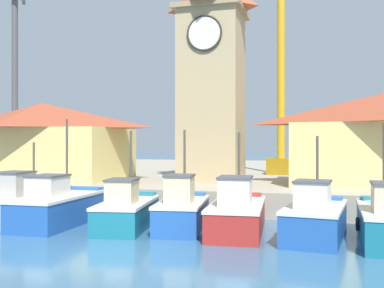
% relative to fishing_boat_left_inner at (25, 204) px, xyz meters
% --- Properties ---
extents(ground_plane, '(300.00, 300.00, 0.00)m').
position_rel_fishing_boat_left_inner_xyz_m(ground_plane, '(6.22, -4.76, -0.77)').
color(ground_plane, '#386689').
extents(quay_wharf, '(120.00, 40.00, 1.23)m').
position_rel_fishing_boat_left_inner_xyz_m(quay_wharf, '(6.22, 23.31, -0.15)').
color(quay_wharf, '#A89E89').
rests_on(quay_wharf, ground).
extents(fishing_boat_left_inner, '(2.27, 4.93, 3.58)m').
position_rel_fishing_boat_left_inner_xyz_m(fishing_boat_left_inner, '(0.00, 0.00, 0.00)').
color(fishing_boat_left_inner, silver).
rests_on(fishing_boat_left_inner, ground).
extents(fishing_boat_mid_left, '(2.29, 5.21, 4.62)m').
position_rel_fishing_boat_left_inner_xyz_m(fishing_boat_mid_left, '(2.07, -0.51, 0.03)').
color(fishing_boat_mid_left, '#2356A8').
rests_on(fishing_boat_mid_left, ground).
extents(fishing_boat_center, '(2.56, 4.91, 4.08)m').
position_rel_fishing_boat_left_inner_xyz_m(fishing_boat_center, '(5.23, -0.41, -0.04)').
color(fishing_boat_center, '#196B7F').
rests_on(fishing_boat_center, ground).
extents(fishing_boat_mid_right, '(2.34, 4.54, 4.10)m').
position_rel_fishing_boat_left_inner_xyz_m(fishing_boat_mid_right, '(7.52, -0.03, 0.01)').
color(fishing_boat_mid_right, '#2356A8').
rests_on(fishing_boat_mid_right, ground).
extents(fishing_boat_right_inner, '(2.40, 5.33, 3.98)m').
position_rel_fishing_boat_left_inner_xyz_m(fishing_boat_right_inner, '(9.81, -0.06, 0.00)').
color(fishing_boat_right_inner, '#AD2823').
rests_on(fishing_boat_right_inner, ground).
extents(fishing_boat_right_outer, '(2.49, 4.71, 3.81)m').
position_rel_fishing_boat_left_inner_xyz_m(fishing_boat_right_outer, '(12.79, -0.48, 0.01)').
color(fishing_boat_right_outer, '#2356A8').
rests_on(fishing_boat_right_outer, ground).
extents(clock_tower, '(4.05, 4.05, 14.46)m').
position_rel_fishing_boat_left_inner_xyz_m(clock_tower, '(6.66, 8.96, 7.20)').
color(clock_tower, tan).
rests_on(clock_tower, quay_wharf).
extents(warehouse_left, '(11.31, 6.79, 4.99)m').
position_rel_fishing_boat_left_inner_xyz_m(warehouse_left, '(-4.87, 8.42, 3.01)').
color(warehouse_left, '#E5D17A').
rests_on(warehouse_left, quay_wharf).
extents(port_crane_near, '(5.10, 8.17, 20.75)m').
position_rel_fishing_boat_left_inner_xyz_m(port_crane_near, '(-13.83, 17.50, 8.54)').
color(port_crane_near, '#353539').
rests_on(port_crane_near, quay_wharf).
extents(port_crane_far, '(2.20, 8.56, 18.69)m').
position_rel_fishing_boat_left_inner_xyz_m(port_crane_far, '(10.19, 16.61, 7.76)').
color(port_crane_far, '#976E11').
rests_on(port_crane_far, quay_wharf).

